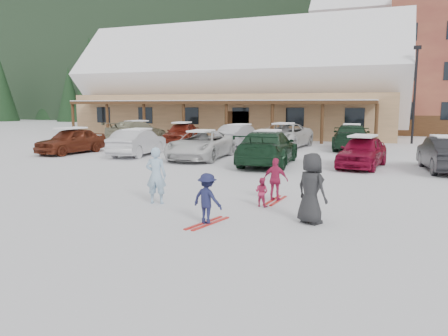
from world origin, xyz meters
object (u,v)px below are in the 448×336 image
at_px(child_navy, 207,199).
at_px(parked_car_3, 268,148).
at_px(child_magenta, 276,180).
at_px(parked_car_1, 138,142).
at_px(parked_car_5, 446,154).
at_px(adult_skier, 156,175).
at_px(parked_car_0, 71,141).
at_px(parked_car_4, 362,152).
at_px(parked_car_9, 240,135).
at_px(parked_car_2, 201,145).
at_px(parked_car_10, 283,136).
at_px(bystander_dark, 311,188).
at_px(day_lodge, 236,91).
at_px(lamp_post, 415,89).
at_px(parked_car_7, 137,131).
at_px(parked_car_11, 351,137).
at_px(parked_car_8, 182,133).
at_px(toddler_red, 262,192).

relative_size(child_navy, parked_car_3, 0.22).
distance_m(child_magenta, parked_car_1, 12.82).
xyz_separation_m(child_navy, child_magenta, (0.87, 2.94, 0.03)).
height_order(parked_car_1, parked_car_5, parked_car_5).
bearing_deg(adult_skier, parked_car_0, -53.96).
distance_m(parked_car_4, parked_car_9, 11.40).
height_order(parked_car_2, parked_car_10, parked_car_10).
bearing_deg(bystander_dark, child_magenta, -22.86).
bearing_deg(day_lodge, parked_car_4, -55.59).
bearing_deg(parked_car_5, bystander_dark, 62.26).
height_order(lamp_post, parked_car_0, lamp_post).
relative_size(lamp_post, adult_skier, 4.22).
distance_m(bystander_dark, parked_car_7, 23.98).
relative_size(child_magenta, parked_car_0, 0.29).
distance_m(parked_car_1, parked_car_11, 12.86).
height_order(parked_car_1, parked_car_10, parked_car_10).
distance_m(child_navy, parked_car_8, 20.72).
height_order(parked_car_0, parked_car_5, parked_car_5).
bearing_deg(parked_car_1, parked_car_9, -119.44).
bearing_deg(parked_car_3, child_magenta, 102.87).
relative_size(parked_car_0, parked_car_11, 0.79).
distance_m(toddler_red, child_navy, 2.26).
distance_m(parked_car_9, parked_car_11, 7.27).
bearing_deg(child_magenta, parked_car_10, -73.04).
bearing_deg(parked_car_9, parked_car_4, 146.32).
height_order(parked_car_2, parked_car_3, parked_car_3).
xyz_separation_m(parked_car_3, parked_car_4, (4.12, 0.71, -0.09)).
xyz_separation_m(parked_car_2, parked_car_9, (-0.53, 7.50, -0.01)).
height_order(lamp_post, parked_car_7, lamp_post).
height_order(adult_skier, child_navy, adult_skier).
bearing_deg(adult_skier, lamp_post, -121.21).
height_order(parked_car_1, parked_car_2, parked_car_2).
bearing_deg(toddler_red, lamp_post, -89.65).
distance_m(adult_skier, child_navy, 2.61).
height_order(toddler_red, parked_car_7, parked_car_7).
xyz_separation_m(parked_car_3, parked_car_10, (-1.17, 7.84, -0.00)).
bearing_deg(parked_car_0, parked_car_1, 13.00).
height_order(parked_car_2, parked_car_7, parked_car_7).
height_order(day_lodge, child_navy, day_lodge).
distance_m(parked_car_1, parked_car_9, 8.14).
bearing_deg(child_navy, parked_car_9, -59.13).
height_order(parked_car_0, parked_car_2, parked_car_0).
distance_m(child_magenta, parked_car_4, 8.23).
bearing_deg(parked_car_5, parked_car_9, -40.29).
bearing_deg(parked_car_3, parked_car_8, -47.84).
distance_m(day_lodge, adult_skier, 28.90).
height_order(bystander_dark, parked_car_1, bystander_dark).
xyz_separation_m(parked_car_1, parked_car_4, (11.67, -0.23, -0.02)).
distance_m(parked_car_8, parked_car_10, 7.26).
bearing_deg(child_magenta, parked_car_2, -49.53).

